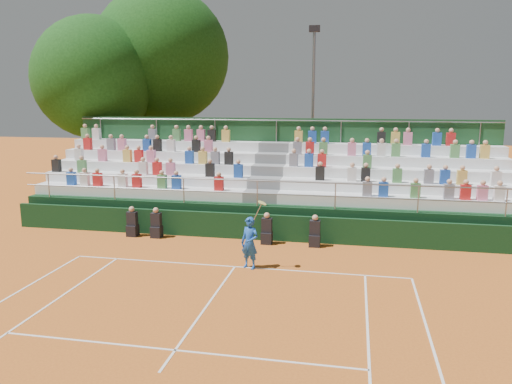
% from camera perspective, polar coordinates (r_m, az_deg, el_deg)
% --- Properties ---
extents(ground, '(90.00, 90.00, 0.00)m').
position_cam_1_polar(ground, '(16.27, -2.43, -8.54)').
color(ground, '#C56320').
rests_on(ground, ground).
extents(courtside_wall, '(20.00, 0.15, 1.00)m').
position_cam_1_polar(courtside_wall, '(19.11, -0.18, -4.00)').
color(courtside_wall, black).
rests_on(courtside_wall, ground).
extents(line_officials, '(7.54, 0.40, 1.19)m').
position_cam_1_polar(line_officials, '(19.02, -4.67, -4.18)').
color(line_officials, black).
rests_on(line_officials, ground).
extents(grandstand, '(20.00, 5.20, 4.40)m').
position_cam_1_polar(grandstand, '(22.08, 1.47, -0.42)').
color(grandstand, black).
rests_on(grandstand, ground).
extents(tennis_player, '(0.89, 0.59, 2.22)m').
position_cam_1_polar(tennis_player, '(15.88, -0.72, -5.82)').
color(tennis_player, '#184FB6').
rests_on(tennis_player, ground).
extents(tree_west, '(6.78, 6.78, 9.82)m').
position_cam_1_polar(tree_west, '(29.98, -17.98, 12.29)').
color(tree_west, '#332012').
rests_on(tree_west, ground).
extents(tree_east, '(8.13, 8.13, 11.84)m').
position_cam_1_polar(tree_east, '(31.70, -10.77, 14.95)').
color(tree_east, '#332012').
rests_on(tree_east, ground).
extents(floodlight_mast, '(0.60, 0.25, 9.26)m').
position_cam_1_polar(floodlight_mast, '(28.94, 6.54, 10.65)').
color(floodlight_mast, gray).
rests_on(floodlight_mast, ground).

